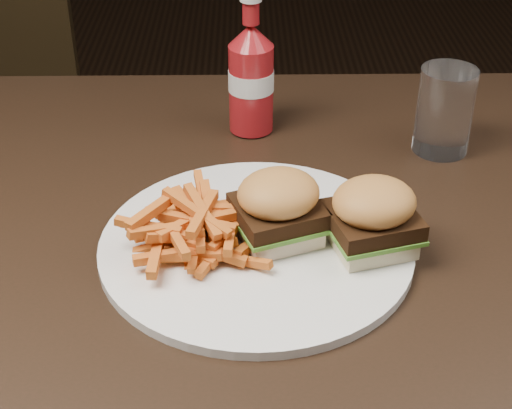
{
  "coord_description": "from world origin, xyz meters",
  "views": [
    {
      "loc": [
        -0.07,
        -0.71,
        1.24
      ],
      "look_at": [
        -0.06,
        -0.04,
        0.8
      ],
      "focal_mm": 55.0,
      "sensor_mm": 36.0,
      "label": 1
    }
  ],
  "objects_px": {
    "plate": "(256,246)",
    "tumbler": "(445,111)",
    "dining_table": "(306,239)",
    "chair_far": "(7,141)",
    "ketchup_bottle": "(251,88)"
  },
  "relations": [
    {
      "from": "dining_table",
      "to": "plate",
      "type": "distance_m",
      "value": 0.08
    },
    {
      "from": "dining_table",
      "to": "tumbler",
      "type": "distance_m",
      "value": 0.26
    },
    {
      "from": "plate",
      "to": "chair_far",
      "type": "bearing_deg",
      "value": 122.32
    },
    {
      "from": "plate",
      "to": "tumbler",
      "type": "height_order",
      "value": "tumbler"
    },
    {
      "from": "dining_table",
      "to": "tumbler",
      "type": "relative_size",
      "value": 10.99
    },
    {
      "from": "ketchup_bottle",
      "to": "tumbler",
      "type": "relative_size",
      "value": 1.06
    },
    {
      "from": "plate",
      "to": "tumbler",
      "type": "relative_size",
      "value": 3.0
    },
    {
      "from": "chair_far",
      "to": "dining_table",
      "type": "bearing_deg",
      "value": 123.43
    },
    {
      "from": "ketchup_bottle",
      "to": "tumbler",
      "type": "height_order",
      "value": "ketchup_bottle"
    },
    {
      "from": "dining_table",
      "to": "tumbler",
      "type": "bearing_deg",
      "value": 42.31
    },
    {
      "from": "plate",
      "to": "ketchup_bottle",
      "type": "relative_size",
      "value": 2.83
    },
    {
      "from": "chair_far",
      "to": "ketchup_bottle",
      "type": "bearing_deg",
      "value": 129.84
    },
    {
      "from": "chair_far",
      "to": "ketchup_bottle",
      "type": "height_order",
      "value": "ketchup_bottle"
    },
    {
      "from": "plate",
      "to": "tumbler",
      "type": "bearing_deg",
      "value": 41.66
    },
    {
      "from": "ketchup_bottle",
      "to": "dining_table",
      "type": "bearing_deg",
      "value": -75.29
    }
  ]
}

